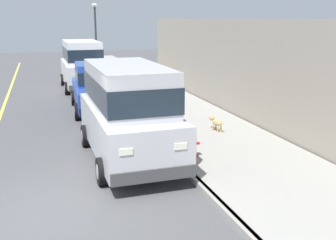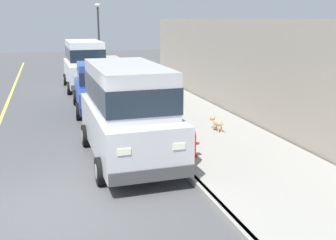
{
  "view_description": "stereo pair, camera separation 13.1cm",
  "coord_description": "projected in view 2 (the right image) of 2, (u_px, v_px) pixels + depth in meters",
  "views": [
    {
      "loc": [
        0.01,
        -7.49,
        3.66
      ],
      "look_at": [
        3.37,
        3.09,
        0.85
      ],
      "focal_mm": 43.08,
      "sensor_mm": 36.0,
      "label": 1
    },
    {
      "loc": [
        0.13,
        -7.53,
        3.66
      ],
      "look_at": [
        3.37,
        3.09,
        0.85
      ],
      "focal_mm": 43.08,
      "sensor_mm": 36.0,
      "label": 2
    }
  ],
  "objects": [
    {
      "name": "building_facade",
      "position": [
        239.0,
        69.0,
        15.1
      ],
      "size": [
        0.5,
        20.0,
        3.64
      ],
      "primitive_type": "cube",
      "color": "#9E9384",
      "rests_on": "ground"
    },
    {
      "name": "dog_tan",
      "position": [
        216.0,
        122.0,
        12.9
      ],
      "size": [
        0.29,
        0.75,
        0.49
      ],
      "color": "tan",
      "rests_on": "sidewalk"
    },
    {
      "name": "ground_plane",
      "position": [
        49.0,
        212.0,
        7.84
      ],
      "size": [
        80.0,
        80.0,
        0.0
      ],
      "primitive_type": "plane",
      "color": "#4C4C4F"
    },
    {
      "name": "car_blue_sedan",
      "position": [
        99.0,
        86.0,
        16.28
      ],
      "size": [
        2.15,
        4.66,
        1.92
      ],
      "color": "#28479E",
      "rests_on": "ground"
    },
    {
      "name": "curb",
      "position": [
        202.0,
        189.0,
        8.73
      ],
      "size": [
        0.16,
        64.0,
        0.14
      ],
      "primitive_type": "cube",
      "color": "gray",
      "rests_on": "ground"
    },
    {
      "name": "street_lamp",
      "position": [
        99.0,
        30.0,
        25.65
      ],
      "size": [
        0.36,
        0.36,
        4.42
      ],
      "color": "#2D2D33",
      "rests_on": "sidewalk"
    },
    {
      "name": "car_silver_van",
      "position": [
        127.0,
        108.0,
        10.46
      ],
      "size": [
        2.18,
        4.92,
        2.52
      ],
      "color": "#BCBCC1",
      "rests_on": "ground"
    },
    {
      "name": "fire_hydrant",
      "position": [
        193.0,
        145.0,
        10.43
      ],
      "size": [
        0.34,
        0.24,
        0.72
      ],
      "color": "red",
      "rests_on": "sidewalk"
    },
    {
      "name": "sidewalk",
      "position": [
        275.0,
        179.0,
        9.24
      ],
      "size": [
        3.6,
        64.0,
        0.14
      ],
      "primitive_type": "cube",
      "color": "#99968E",
      "rests_on": "ground"
    },
    {
      "name": "car_white_van",
      "position": [
        85.0,
        62.0,
        21.21
      ],
      "size": [
        2.16,
        4.91,
        2.52
      ],
      "color": "white",
      "rests_on": "ground"
    }
  ]
}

